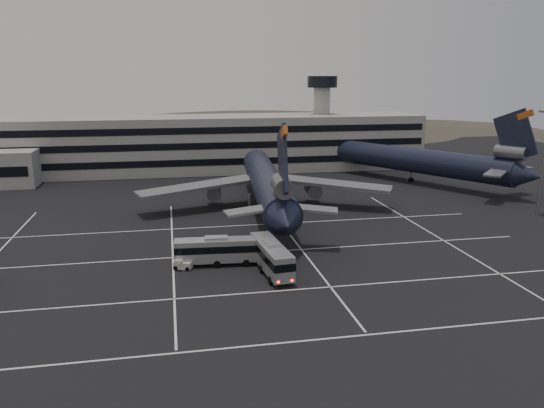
% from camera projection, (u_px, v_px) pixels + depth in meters
% --- Properties ---
extents(ground, '(260.00, 260.00, 0.00)m').
position_uv_depth(ground, '(220.00, 265.00, 69.27)').
color(ground, black).
rests_on(ground, ground).
extents(lane_markings, '(90.00, 55.62, 0.01)m').
position_uv_depth(lane_markings, '(226.00, 262.00, 70.14)').
color(lane_markings, silver).
rests_on(lane_markings, ground).
extents(terminal, '(125.00, 26.00, 24.00)m').
position_uv_depth(terminal, '(181.00, 145.00, 134.97)').
color(terminal, gray).
rests_on(terminal, ground).
extents(hills, '(352.00, 180.00, 44.00)m').
position_uv_depth(hills, '(224.00, 158.00, 237.63)').
color(hills, '#38332B').
rests_on(hills, ground).
extents(trijet_main, '(47.29, 57.69, 18.08)m').
position_uv_depth(trijet_main, '(267.00, 183.00, 95.20)').
color(trijet_main, black).
rests_on(trijet_main, ground).
extents(trijet_far, '(35.79, 52.15, 18.08)m').
position_uv_depth(trijet_far, '(416.00, 159.00, 121.05)').
color(trijet_far, black).
rests_on(trijet_far, ground).
extents(bus_near, '(3.77, 11.63, 4.03)m').
position_uv_depth(bus_near, '(271.00, 255.00, 66.21)').
color(bus_near, '#95999D').
rests_on(bus_near, ground).
extents(bus_far, '(10.97, 3.34, 3.82)m').
position_uv_depth(bus_far, '(217.00, 249.00, 68.79)').
color(bus_far, '#95999D').
rests_on(bus_far, ground).
extents(tug_b, '(2.53, 2.09, 1.41)m').
position_uv_depth(tug_b, '(184.00, 265.00, 67.49)').
color(tug_b, '#BBBBB6').
rests_on(tug_b, ground).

